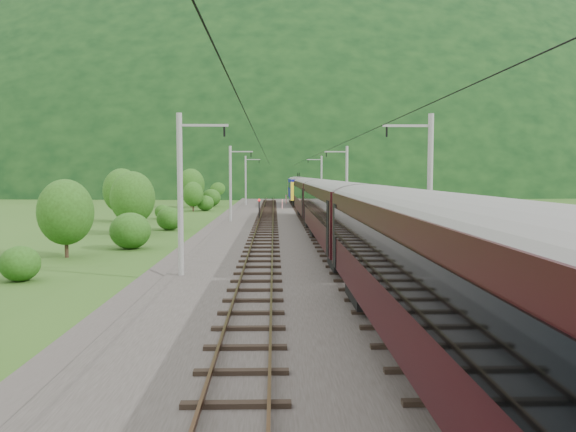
{
  "coord_description": "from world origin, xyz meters",
  "views": [
    {
      "loc": [
        -1.57,
        -27.77,
        5.31
      ],
      "look_at": [
        -0.66,
        8.58,
        2.6
      ],
      "focal_mm": 35.0,
      "sensor_mm": 36.0,
      "label": 1
    }
  ],
  "objects": [
    {
      "name": "ground",
      "position": [
        0.0,
        0.0,
        0.0
      ],
      "size": [
        600.0,
        600.0,
        0.0
      ],
      "primitive_type": "plane",
      "color": "#294F18",
      "rests_on": "ground"
    },
    {
      "name": "railbed",
      "position": [
        0.0,
        10.0,
        0.15
      ],
      "size": [
        14.0,
        220.0,
        0.3
      ],
      "primitive_type": "cube",
      "color": "#38332D",
      "rests_on": "ground"
    },
    {
      "name": "track_left",
      "position": [
        -2.4,
        10.0,
        0.37
      ],
      "size": [
        2.4,
        220.0,
        0.27
      ],
      "color": "#523323",
      "rests_on": "railbed"
    },
    {
      "name": "track_right",
      "position": [
        2.4,
        10.0,
        0.37
      ],
      "size": [
        2.4,
        220.0,
        0.27
      ],
      "color": "#523323",
      "rests_on": "railbed"
    },
    {
      "name": "catenary_left",
      "position": [
        -6.12,
        32.0,
        4.5
      ],
      "size": [
        2.54,
        192.28,
        8.0
      ],
      "color": "gray",
      "rests_on": "railbed"
    },
    {
      "name": "catenary_right",
      "position": [
        6.12,
        32.0,
        4.5
      ],
      "size": [
        2.54,
        192.28,
        8.0
      ],
      "color": "gray",
      "rests_on": "railbed"
    },
    {
      "name": "overhead_wires",
      "position": [
        0.0,
        10.0,
        7.1
      ],
      "size": [
        4.83,
        198.0,
        0.03
      ],
      "color": "black",
      "rests_on": "ground"
    },
    {
      "name": "mountain_main",
      "position": [
        0.0,
        260.0,
        0.0
      ],
      "size": [
        504.0,
        360.0,
        244.0
      ],
      "primitive_type": "ellipsoid",
      "color": "black",
      "rests_on": "ground"
    },
    {
      "name": "mountain_ridge",
      "position": [
        -120.0,
        300.0,
        0.0
      ],
      "size": [
        336.0,
        280.0,
        132.0
      ],
      "primitive_type": "ellipsoid",
      "color": "black",
      "rests_on": "ground"
    },
    {
      "name": "train",
      "position": [
        2.4,
        -3.63,
        3.59
      ],
      "size": [
        3.03,
        145.45,
        5.28
      ],
      "color": "black",
      "rests_on": "ground"
    },
    {
      "name": "hazard_post_near",
      "position": [
        -0.38,
        53.88,
        1.01
      ],
      "size": [
        0.15,
        0.15,
        1.41
      ],
      "primitive_type": "cylinder",
      "color": "red",
      "rests_on": "railbed"
    },
    {
      "name": "hazard_post_far",
      "position": [
        0.49,
        67.51,
        1.07
      ],
      "size": [
        0.17,
        0.17,
        1.55
      ],
      "primitive_type": "cylinder",
      "color": "red",
      "rests_on": "railbed"
    },
    {
      "name": "signal",
      "position": [
        -3.23,
        34.89,
        1.62
      ],
      "size": [
        0.25,
        0.25,
        2.25
      ],
      "color": "black",
      "rests_on": "railbed"
    },
    {
      "name": "vegetation_left",
      "position": [
        -14.58,
        14.38,
        2.75
      ],
      "size": [
        11.97,
        144.89,
        6.59
      ],
      "color": "#234412",
      "rests_on": "ground"
    },
    {
      "name": "vegetation_right",
      "position": [
        10.85,
        26.34,
        1.36
      ],
      "size": [
        6.15,
        97.65,
        3.22
      ],
      "color": "#234412",
      "rests_on": "ground"
    }
  ]
}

